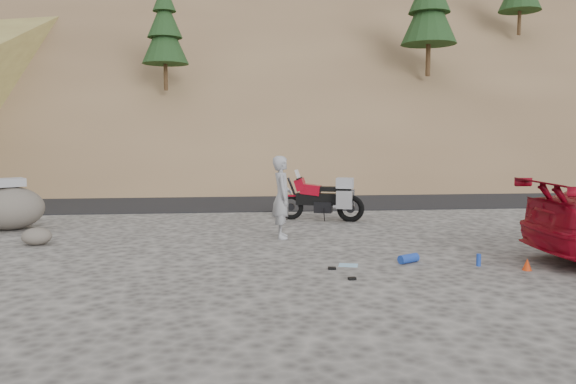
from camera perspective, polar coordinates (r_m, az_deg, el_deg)
The scene contains 13 objects.
ground at distance 11.23m, azimuth 0.84°, elevation -5.85°, with size 140.00×140.00×0.00m, color #43403E.
road at distance 20.09m, azimuth -2.20°, elevation -0.69°, with size 120.00×7.00×0.05m, color black.
hillside at distance 52.55m, azimuth -4.67°, elevation 15.42°, with size 120.00×73.00×46.72m.
motorcycle at distance 14.90m, azimuth 3.75°, elevation -0.69°, with size 2.23×1.09×1.37m.
man at distance 12.47m, azimuth -0.61°, elevation -4.67°, with size 0.66×0.44×1.82m, color #95969B.
boulder at distance 15.05m, azimuth -26.45°, elevation -1.42°, with size 1.98×1.84×1.22m.
small_rock at distance 12.76m, azimuth -24.17°, elevation -4.13°, with size 0.67×0.61×0.36m.
gear_blue_mat at distance 10.28m, azimuth 12.14°, elevation -6.62°, with size 0.16×0.16×0.40m, color #1B3CA2.
gear_bottle at distance 10.35m, azimuth 18.80°, elevation -6.56°, with size 0.08×0.08×0.21m, color #1B3CA2.
gear_funnel at distance 10.33m, azimuth 23.12°, elevation -6.77°, with size 0.16×0.16×0.20m, color red.
gear_glove_a at distance 9.62m, azimuth 4.49°, elevation -7.73°, with size 0.14×0.10×0.04m, color black.
gear_glove_b at distance 8.98m, azimuth 6.53°, elevation -8.72°, with size 0.12×0.09×0.04m, color black.
gear_blue_cloth at distance 9.92m, azimuth 6.14°, elevation -7.40°, with size 0.33×0.24×0.01m, color #88B5D2.
Camera 1 is at (-1.30, -10.92, 2.26)m, focal length 35.00 mm.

